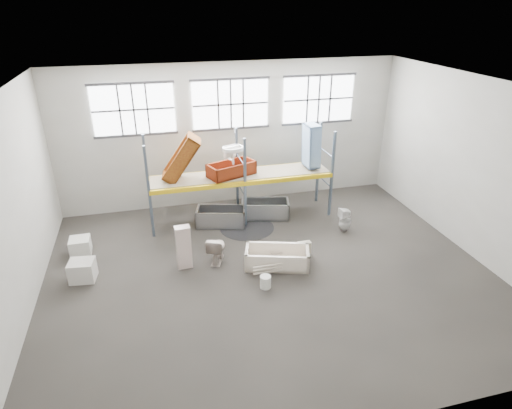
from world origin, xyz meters
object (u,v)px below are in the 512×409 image
object	(u,v)px
toilet_white	(345,220)
rust_tub_flat	(231,169)
bathtub_beige	(277,257)
toilet_beige	(217,248)
steel_tub_right	(265,209)
blue_tub_upright	(311,146)
bucket	(265,282)
carton_near	(82,270)
cistern_tall	(184,247)
steel_tub_left	(221,217)

from	to	relation	value
toilet_white	rust_tub_flat	xyz separation A→B (m)	(-3.33, 1.77, 1.42)
toilet_white	bathtub_beige	bearing A→B (deg)	-66.93
toilet_beige	steel_tub_right	xyz separation A→B (m)	(2.10, 2.35, -0.12)
blue_tub_upright	bucket	xyz separation A→B (m)	(-2.71, -4.05, -2.23)
rust_tub_flat	toilet_white	bearing A→B (deg)	-27.96
steel_tub_right	carton_near	xyz separation A→B (m)	(-5.73, -2.35, -0.02)
toilet_white	cistern_tall	bearing A→B (deg)	-85.33
steel_tub_right	rust_tub_flat	xyz separation A→B (m)	(-1.12, 0.14, 1.52)
toilet_white	steel_tub_left	xyz separation A→B (m)	(-3.79, 1.44, -0.11)
toilet_beige	cistern_tall	size ratio (longest dim) A/B	0.65
blue_tub_upright	steel_tub_right	bearing A→B (deg)	-175.55
bathtub_beige	rust_tub_flat	distance (m)	3.56
rust_tub_flat	carton_near	xyz separation A→B (m)	(-4.61, -2.49, -1.54)
steel_tub_left	carton_near	xyz separation A→B (m)	(-4.16, -2.15, -0.02)
toilet_white	blue_tub_upright	size ratio (longest dim) A/B	0.56
rust_tub_flat	blue_tub_upright	world-z (taller)	blue_tub_upright
steel_tub_left	cistern_tall	bearing A→B (deg)	-123.12
cistern_tall	toilet_beige	bearing A→B (deg)	1.50
toilet_white	rust_tub_flat	bearing A→B (deg)	-121.80
cistern_tall	rust_tub_flat	distance (m)	3.40
bathtub_beige	bucket	size ratio (longest dim) A/B	5.24
steel_tub_left	steel_tub_right	distance (m)	1.59
cistern_tall	blue_tub_upright	size ratio (longest dim) A/B	0.87
rust_tub_flat	blue_tub_upright	size ratio (longest dim) A/B	1.06
steel_tub_left	rust_tub_flat	size ratio (longest dim) A/B	1.04
cistern_tall	toilet_white	world-z (taller)	cistern_tall
rust_tub_flat	carton_near	bearing A→B (deg)	-151.67
cistern_tall	steel_tub_right	size ratio (longest dim) A/B	0.79
steel_tub_left	rust_tub_flat	distance (m)	1.63
toilet_white	rust_tub_flat	size ratio (longest dim) A/B	0.53
steel_tub_left	blue_tub_upright	bearing A→B (deg)	5.78
bucket	carton_near	bearing A→B (deg)	161.26
toilet_white	carton_near	xyz separation A→B (m)	(-7.94, -0.72, -0.13)
toilet_white	rust_tub_flat	distance (m)	4.03
rust_tub_flat	cistern_tall	bearing A→B (deg)	-126.70
toilet_beige	steel_tub_left	bearing A→B (deg)	-81.70
toilet_beige	carton_near	xyz separation A→B (m)	(-3.64, -0.01, -0.13)
cistern_tall	steel_tub_left	size ratio (longest dim) A/B	0.79
toilet_beige	toilet_white	bearing A→B (deg)	-148.73
steel_tub_left	toilet_white	bearing A→B (deg)	-20.76
toilet_beige	steel_tub_right	distance (m)	3.15
bathtub_beige	carton_near	distance (m)	5.28
toilet_white	steel_tub_left	bearing A→B (deg)	-114.60
toilet_white	blue_tub_upright	world-z (taller)	blue_tub_upright
toilet_white	blue_tub_upright	xyz separation A→B (m)	(-0.58, 1.76, 1.99)
blue_tub_upright	carton_near	bearing A→B (deg)	-161.40
cistern_tall	carton_near	world-z (taller)	cistern_tall
steel_tub_left	bucket	xyz separation A→B (m)	(0.49, -3.73, -0.13)
blue_tub_upright	bucket	distance (m)	5.36
toilet_beige	bathtub_beige	bearing A→B (deg)	179.47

